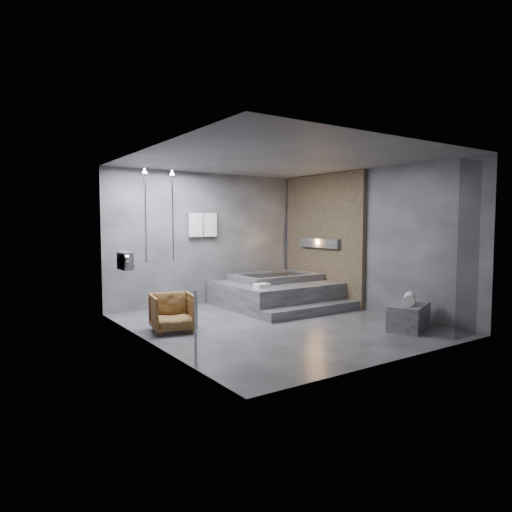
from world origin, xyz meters
TOP-DOWN VIEW (x-y plane):
  - room at (0.40, 0.24)m, footprint 5.00×5.04m
  - tub_deck at (1.05, 1.45)m, footprint 2.20×2.00m
  - tub_step at (1.05, 0.27)m, footprint 2.20×0.36m
  - concrete_bench at (1.59, -1.49)m, footprint 1.04×0.82m
  - driftwood_chair at (-1.69, 0.54)m, footprint 0.78×0.79m
  - rolled_towel at (1.59, -1.50)m, footprint 0.51×0.44m
  - deck_towel at (0.33, 0.94)m, footprint 0.29×0.22m

SIDE VIEW (x-z plane):
  - tub_step at x=1.05m, z-range 0.00..0.18m
  - concrete_bench at x=1.59m, z-range 0.00..0.41m
  - tub_deck at x=1.05m, z-range 0.00..0.50m
  - driftwood_chair at x=-1.69m, z-range 0.00..0.61m
  - rolled_towel at x=1.59m, z-range 0.41..0.59m
  - deck_towel at x=0.33m, z-range 0.50..0.57m
  - room at x=0.40m, z-range 0.32..3.14m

